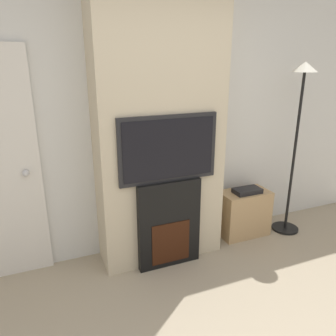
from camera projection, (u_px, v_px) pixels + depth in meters
name	position (u px, v px, depth m)	size (l,w,h in m)	color
wall_back	(151.00, 119.00, 3.19)	(6.00, 0.06, 2.70)	silver
chimney_breast	(159.00, 123.00, 2.99)	(1.18, 0.41, 2.70)	beige
fireplace	(168.00, 223.00, 3.09)	(0.61, 0.15, 0.86)	black
television	(168.00, 149.00, 2.86)	(0.91, 0.07, 0.60)	black
floor_lamp	(298.00, 121.00, 3.45)	(0.30, 0.30, 1.88)	black
media_stand	(244.00, 212.00, 3.68)	(0.55, 0.31, 0.57)	tan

